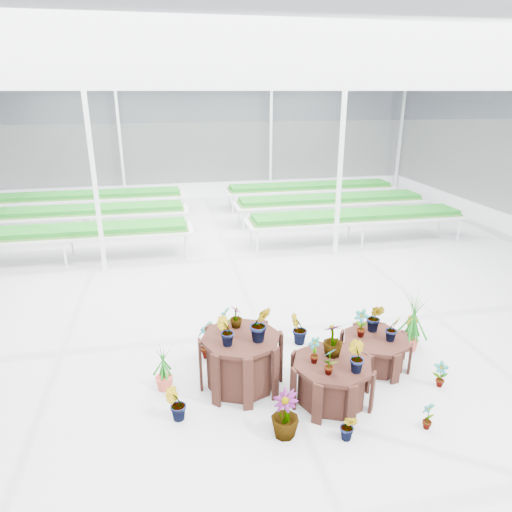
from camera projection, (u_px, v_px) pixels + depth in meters
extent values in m
plane|color=gray|center=(255.00, 340.00, 8.17)|extent=(24.00, 24.00, 0.00)
cylinder|color=black|center=(241.00, 361.00, 6.79)|extent=(1.22, 1.22, 0.82)
cylinder|color=black|center=(331.00, 381.00, 6.50)|extent=(1.30, 1.30, 0.62)
cylinder|color=black|center=(375.00, 351.00, 7.35)|extent=(1.26, 1.26, 0.49)
imported|color=#166719|center=(225.00, 320.00, 6.67)|extent=(0.21, 0.25, 0.42)
imported|color=#166719|center=(260.00, 324.00, 6.44)|extent=(0.31, 0.25, 0.55)
imported|color=#166719|center=(236.00, 317.00, 6.86)|extent=(0.24, 0.24, 0.34)
imported|color=#166719|center=(225.00, 331.00, 6.35)|extent=(0.25, 0.20, 0.44)
imported|color=#166719|center=(314.00, 350.00, 6.32)|extent=(0.17, 0.23, 0.39)
imported|color=#166719|center=(356.00, 357.00, 6.12)|extent=(0.27, 0.30, 0.44)
imported|color=#166719|center=(333.00, 339.00, 6.47)|extent=(0.30, 0.30, 0.52)
imported|color=#166719|center=(329.00, 361.00, 6.06)|extent=(0.26, 0.23, 0.40)
imported|color=#166719|center=(361.00, 323.00, 7.23)|extent=(0.28, 0.30, 0.47)
imported|color=#166719|center=(393.00, 329.00, 7.12)|extent=(0.26, 0.22, 0.42)
imported|color=#166719|center=(375.00, 318.00, 7.38)|extent=(0.35, 0.35, 0.50)
imported|color=#166719|center=(176.00, 404.00, 6.10)|extent=(0.31, 0.27, 0.50)
imported|color=#166719|center=(285.00, 414.00, 5.79)|extent=(0.48, 0.48, 0.66)
imported|color=#166719|center=(349.00, 427.00, 5.76)|extent=(0.29, 0.29, 0.41)
imported|color=#166719|center=(428.00, 416.00, 5.97)|extent=(0.24, 0.25, 0.39)
imported|color=#166719|center=(440.00, 375.00, 6.81)|extent=(0.26, 0.22, 0.41)
imported|color=#166719|center=(410.00, 329.00, 8.01)|extent=(0.26, 0.31, 0.50)
imported|color=#166719|center=(365.00, 332.00, 7.96)|extent=(0.35, 0.35, 0.47)
imported|color=#166719|center=(298.00, 329.00, 7.94)|extent=(0.40, 0.37, 0.59)
imported|color=#166719|center=(206.00, 339.00, 7.53)|extent=(0.32, 0.41, 0.68)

